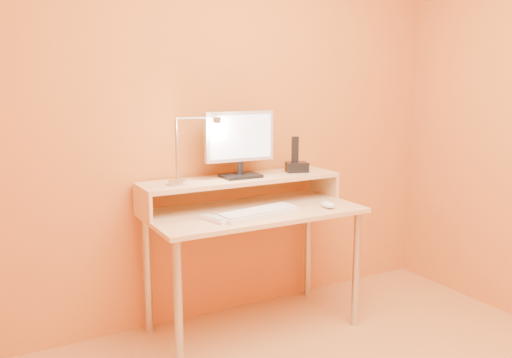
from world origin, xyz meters
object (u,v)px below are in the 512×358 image
monitor_panel (239,136)px  phone_dock (297,167)px  lamp_base (177,182)px  remote_control (214,220)px  mouse (328,205)px  keyboard (259,213)px

monitor_panel → phone_dock: monitor_panel is taller
lamp_base → remote_control: 0.31m
monitor_panel → mouse: bearing=-38.2°
lamp_base → phone_dock: bearing=2.2°
lamp_base → keyboard: (0.36, -0.25, -0.16)m
phone_dock → keyboard: phone_dock is taller
monitor_panel → lamp_base: monitor_panel is taller
lamp_base → phone_dock: (0.79, 0.03, 0.02)m
mouse → monitor_panel: bearing=146.3°
monitor_panel → mouse: (0.39, -0.33, -0.38)m
keyboard → lamp_base: bearing=135.7°
mouse → keyboard: bearing=-178.7°
lamp_base → keyboard: bearing=-34.9°
phone_dock → remote_control: phone_dock is taller
mouse → remote_control: (-0.69, 0.04, -0.01)m
monitor_panel → mouse: size_ratio=3.77×
monitor_panel → lamp_base: 0.46m
monitor_panel → keyboard: 0.49m
mouse → lamp_base: bearing=166.2°
monitor_panel → phone_dock: size_ratio=3.24×
phone_dock → remote_control: (-0.69, -0.28, -0.18)m
phone_dock → keyboard: 0.54m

